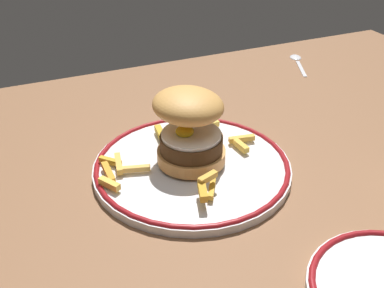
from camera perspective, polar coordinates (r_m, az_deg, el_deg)
The scene contains 5 objects.
ground_plane at distance 66.06cm, azimuth 0.33°, elevation -6.26°, with size 145.73×90.23×4.00cm, color brown.
dinner_plate at distance 66.84cm, azimuth 0.00°, elevation -2.76°, with size 28.75×28.75×1.60cm.
burger at distance 64.63cm, azimuth -0.29°, elevation 2.32°, with size 11.55×12.13×10.74cm.
fries_pile at distance 66.69cm, azimuth -2.37°, elevation -1.30°, with size 25.30×21.50×2.46cm.
spoon at distance 109.81cm, azimuth 12.92°, elevation 10.33°, with size 7.05×12.81×0.90cm.
Camera 1 is at (-21.41, -47.77, 38.30)cm, focal length 42.84 mm.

